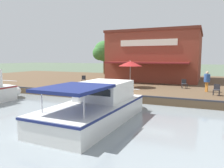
{
  "coord_description": "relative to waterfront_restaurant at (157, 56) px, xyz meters",
  "views": [
    {
      "loc": [
        15.29,
        6.92,
        3.44
      ],
      "look_at": [
        -1.0,
        -0.19,
        1.3
      ],
      "focal_mm": 35.0,
      "sensor_mm": 36.0,
      "label": 1
    }
  ],
  "objects": [
    {
      "name": "ground_plane",
      "position": [
        13.88,
        -0.69,
        -3.67
      ],
      "size": [
        220.0,
        220.0,
        0.0
      ],
      "primitive_type": "plane",
      "color": "#4C5B47"
    },
    {
      "name": "quay_deck",
      "position": [
        2.88,
        -0.69,
        -3.37
      ],
      "size": [
        22.0,
        56.0,
        0.6
      ],
      "primitive_type": "cube",
      "color": "brown",
      "rests_on": "ground"
    },
    {
      "name": "quay_edge_fender",
      "position": [
        13.78,
        -0.69,
        -3.02
      ],
      "size": [
        0.2,
        50.4,
        0.1
      ],
      "primitive_type": "cube",
      "color": "#2D2D33",
      "rests_on": "quay_deck"
    },
    {
      "name": "waterfront_restaurant",
      "position": [
        0.0,
        0.0,
        0.0
      ],
      "size": [
        11.7,
        10.96,
        6.13
      ],
      "color": "brown",
      "rests_on": "quay_deck"
    },
    {
      "name": "patio_umbrella_mid_patio_left",
      "position": [
        9.2,
        -0.57,
        -0.78
      ],
      "size": [
        2.29,
        2.29,
        2.57
      ],
      "color": "#B7B7B7",
      "rests_on": "quay_deck"
    },
    {
      "name": "cafe_chair_back_row_seat",
      "position": [
        8.01,
        -6.5,
        -2.59
      ],
      "size": [
        0.59,
        0.59,
        0.85
      ],
      "color": "#2D2D33",
      "rests_on": "quay_deck"
    },
    {
      "name": "cafe_chair_facing_river",
      "position": [
        11.01,
        6.96,
        -2.59
      ],
      "size": [
        0.5,
        0.5,
        0.85
      ],
      "color": "#2D2D33",
      "rests_on": "quay_deck"
    },
    {
      "name": "cafe_chair_under_first_umbrella",
      "position": [
        7.92,
        4.33,
        -2.59
      ],
      "size": [
        0.58,
        0.58,
        0.85
      ],
      "color": "#2D2D33",
      "rests_on": "quay_deck"
    },
    {
      "name": "person_mid_patio",
      "position": [
        9.39,
        6.26,
        -1.99
      ],
      "size": [
        0.48,
        0.48,
        1.71
      ],
      "color": "orange",
      "rests_on": "quay_deck"
    },
    {
      "name": "motorboat_distant_upstream",
      "position": [
        18.49,
        0.93,
        -2.83
      ],
      "size": [
        8.51,
        3.28,
        2.09
      ],
      "color": "silver",
      "rests_on": "river_water"
    },
    {
      "name": "mooring_post",
      "position": [
        13.53,
        -3.16,
        -2.66
      ],
      "size": [
        0.22,
        0.22,
        0.79
      ],
      "color": "#473323",
      "rests_on": "quay_deck"
    },
    {
      "name": "tree_downstream_bank",
      "position": [
        -5.55,
        -10.6,
        0.84
      ],
      "size": [
        3.76,
        3.58,
        5.81
      ],
      "color": "brown",
      "rests_on": "quay_deck"
    }
  ]
}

